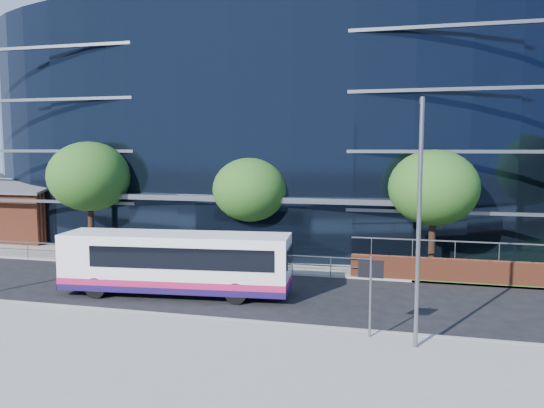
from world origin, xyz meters
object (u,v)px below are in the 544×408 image
(tree_far_a, at_px, (89,177))
(streetlight_east, at_px, (419,216))
(brick_pavilion, at_px, (17,212))
(city_bus, at_px, (178,263))
(tree_far_c, at_px, (434,188))
(street_sign, at_px, (371,279))
(tree_far_b, at_px, (250,190))

(tree_far_a, xyz_separation_m, streetlight_east, (19.00, -11.17, -0.42))
(brick_pavilion, xyz_separation_m, tree_far_a, (9.00, -4.50, 2.92))
(brick_pavilion, relative_size, city_bus, 0.82)
(brick_pavilion, xyz_separation_m, tree_far_c, (29.00, -4.50, 2.60))
(city_bus, bearing_deg, street_sign, -28.91)
(tree_far_a, bearing_deg, brick_pavilion, 153.45)
(tree_far_c, height_order, city_bus, tree_far_c)
(brick_pavilion, height_order, street_sign, brick_pavilion)
(tree_far_b, distance_m, streetlight_east, 14.74)
(tree_far_b, height_order, streetlight_east, streetlight_east)
(tree_far_a, height_order, city_bus, tree_far_a)
(brick_pavilion, distance_m, city_bus, 21.09)
(streetlight_east, bearing_deg, tree_far_a, 149.54)
(tree_far_a, height_order, tree_far_b, tree_far_a)
(brick_pavilion, distance_m, streetlight_east, 32.19)
(tree_far_b, relative_size, city_bus, 0.58)
(street_sign, distance_m, streetlight_east, 2.80)
(tree_far_b, bearing_deg, brick_pavilion, 168.12)
(tree_far_b, xyz_separation_m, tree_far_c, (10.00, -0.50, 0.33))
(street_sign, height_order, tree_far_c, tree_far_c)
(street_sign, relative_size, city_bus, 0.27)
(tree_far_b, xyz_separation_m, city_bus, (-1.23, -7.35, -2.74))
(brick_pavilion, xyz_separation_m, streetlight_east, (28.00, -15.67, 2.50))
(brick_pavilion, height_order, tree_far_b, tree_far_b)
(street_sign, relative_size, streetlight_east, 0.35)
(tree_far_a, bearing_deg, streetlight_east, -30.46)
(tree_far_c, relative_size, city_bus, 0.62)
(street_sign, relative_size, tree_far_c, 0.43)
(tree_far_a, height_order, tree_far_c, tree_far_a)
(street_sign, relative_size, tree_far_b, 0.46)
(tree_far_b, height_order, city_bus, tree_far_b)
(brick_pavilion, xyz_separation_m, street_sign, (26.50, -15.09, 0.21))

